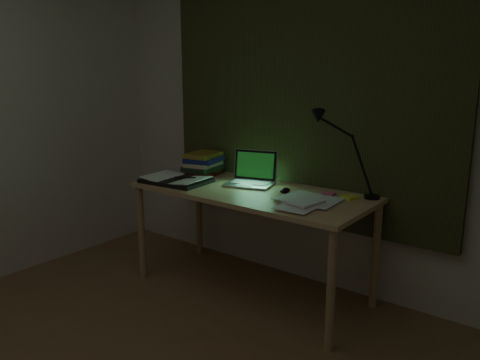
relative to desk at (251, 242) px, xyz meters
The scene contains 11 objects.
wall_back 0.99m from the desk, 72.45° to the left, with size 3.50×0.00×2.50m, color silver.
curtain 1.16m from the desk, 70.78° to the left, with size 2.20×0.06×2.00m, color #2A2F17.
desk is the anchor object (origin of this frame).
laptop 0.50m from the desk, 132.54° to the left, with size 0.32×0.36×0.23m, color silver, non-canonical shape.
open_textbook 0.69m from the desk, 164.73° to the right, with size 0.45×0.32×0.04m, color white, non-canonical shape.
book_stack 0.75m from the desk, 164.50° to the left, with size 0.22×0.27×0.18m, color white, non-canonical shape.
loose_papers 0.57m from the desk, 10.88° to the right, with size 0.34×0.36×0.02m, color silver, non-canonical shape.
mouse 0.45m from the desk, 15.23° to the left, with size 0.06×0.09×0.04m, color black.
sticky_yellow 0.75m from the desk, 17.34° to the left, with size 0.08×0.08×0.02m, color yellow.
sticky_pink 0.63m from the desk, 21.57° to the left, with size 0.07×0.07×0.02m, color #EF5D7A.
desk_lamp 0.99m from the desk, 21.25° to the left, with size 0.35×0.27×0.52m, color black, non-canonical shape.
Camera 1 is at (1.64, -0.86, 1.49)m, focal length 35.00 mm.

